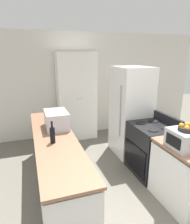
% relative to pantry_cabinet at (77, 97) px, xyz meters
% --- Properties ---
extents(wall_back, '(7.00, 0.06, 2.60)m').
position_rel_pantry_cabinet_xyz_m(wall_back, '(0.01, 0.28, 0.24)').
color(wall_back, silver).
rests_on(wall_back, ground_plane).
extents(counter_left, '(0.60, 2.70, 0.89)m').
position_rel_pantry_cabinet_xyz_m(counter_left, '(-0.81, -1.89, -0.63)').
color(counter_left, silver).
rests_on(counter_left, ground_plane).
extents(counter_right, '(0.60, 0.85, 0.89)m').
position_rel_pantry_cabinet_xyz_m(counter_right, '(0.84, -2.81, -0.63)').
color(counter_right, silver).
rests_on(counter_right, ground_plane).
extents(pantry_cabinet, '(0.93, 0.49, 2.13)m').
position_rel_pantry_cabinet_xyz_m(pantry_cabinet, '(0.00, 0.00, 0.00)').
color(pantry_cabinet, white).
rests_on(pantry_cabinet, ground_plane).
extents(stove, '(0.66, 0.77, 1.05)m').
position_rel_pantry_cabinet_xyz_m(stove, '(0.86, -1.98, -0.61)').
color(stove, black).
rests_on(stove, ground_plane).
extents(refrigerator, '(0.69, 0.77, 1.84)m').
position_rel_pantry_cabinet_xyz_m(refrigerator, '(0.87, -1.17, -0.14)').
color(refrigerator, white).
rests_on(refrigerator, ground_plane).
extents(microwave, '(0.37, 0.52, 0.28)m').
position_rel_pantry_cabinet_xyz_m(microwave, '(-0.72, -1.53, -0.03)').
color(microwave, '#B2B2B7').
rests_on(microwave, counter_left).
extents(wine_bottle, '(0.07, 0.07, 0.32)m').
position_rel_pantry_cabinet_xyz_m(wine_bottle, '(-0.86, -2.11, -0.05)').
color(wine_bottle, black).
rests_on(wine_bottle, counter_left).
extents(toaster_oven, '(0.34, 0.38, 0.25)m').
position_rel_pantry_cabinet_xyz_m(toaster_oven, '(0.73, -2.82, -0.05)').
color(toaster_oven, '#B2B2B7').
rests_on(toaster_oven, counter_right).
extents(fruit_bowl, '(0.22, 0.22, 0.09)m').
position_rel_pantry_cabinet_xyz_m(fruit_bowl, '(0.74, -2.83, 0.11)').
color(fruit_bowl, black).
rests_on(fruit_bowl, toaster_oven).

